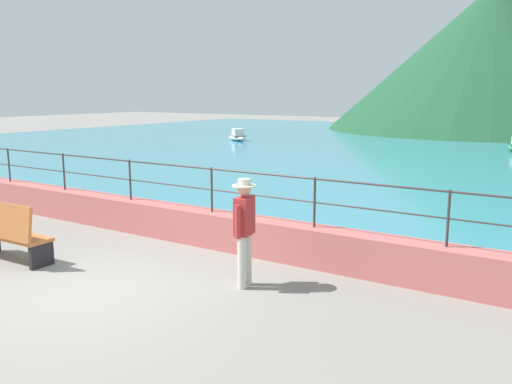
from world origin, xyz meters
name	(u,v)px	position (x,y,z in m)	size (l,w,h in m)	color
ground_plane	(86,293)	(0.00, 0.00, 0.00)	(120.00, 120.00, 0.00)	gray
promenade_wall	(212,228)	(0.00, 3.20, 0.35)	(20.00, 0.56, 0.70)	#BC605B
railing	(212,181)	(0.00, 3.20, 1.34)	(18.44, 0.04, 0.90)	#383330
lake_water	(464,149)	(0.00, 25.84, 0.03)	(64.00, 44.32, 0.06)	teal
hill_main	(492,58)	(-2.00, 43.18, 5.94)	(26.37, 26.37, 11.88)	#1E4C2D
bench_main	(7,232)	(-2.47, 0.30, 0.56)	(1.72, 0.62, 1.13)	#B76633
person_walking	(244,227)	(1.89, 1.59, 0.98)	(0.38, 0.56, 1.75)	beige
boat_2	(237,136)	(-13.47, 23.21, 0.33)	(2.35, 2.16, 0.76)	white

